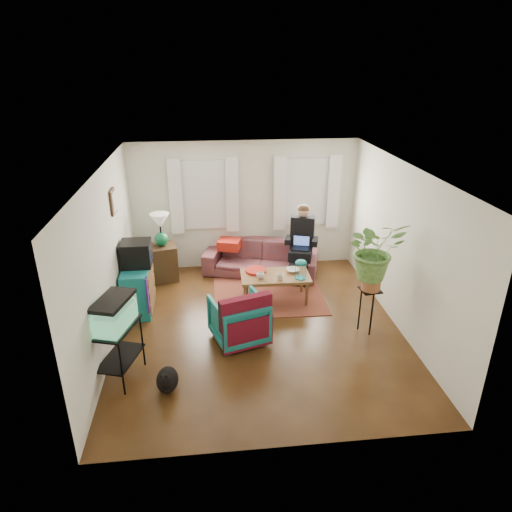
{
  "coord_description": "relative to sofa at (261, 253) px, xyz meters",
  "views": [
    {
      "loc": [
        -0.74,
        -6.3,
        4.03
      ],
      "look_at": [
        0.0,
        0.4,
        1.1
      ],
      "focal_mm": 32.0,
      "sensor_mm": 36.0,
      "label": 1
    }
  ],
  "objects": [
    {
      "name": "potted_plant",
      "position": [
        1.43,
        -2.32,
        0.83
      ],
      "size": [
        0.93,
        0.82,
        0.95
      ],
      "primitive_type": "imported",
      "rotation": [
        0.0,
        0.0,
        0.11
      ],
      "color": "#599947",
      "rests_on": "plant_stand"
    },
    {
      "name": "wall_front",
      "position": [
        -0.28,
        -4.55,
        0.86
      ],
      "size": [
        4.5,
        0.01,
        2.6
      ],
      "primitive_type": "cube",
      "color": "silver",
      "rests_on": "floor"
    },
    {
      "name": "coffee_table",
      "position": [
        0.12,
        -1.16,
        -0.19
      ],
      "size": [
        1.23,
        0.69,
        0.5
      ],
      "primitive_type": "cube",
      "rotation": [
        0.0,
        0.0,
        -0.02
      ],
      "color": "brown",
      "rests_on": "floor"
    },
    {
      "name": "picture_frame",
      "position": [
        -2.49,
        -1.2,
        1.51
      ],
      "size": [
        0.04,
        0.32,
        0.4
      ],
      "primitive_type": "cube",
      "color": "#3D2616",
      "rests_on": "wall_left"
    },
    {
      "name": "window_right",
      "position": [
        0.97,
        0.43,
        1.11
      ],
      "size": [
        1.08,
        0.04,
        1.38
      ],
      "primitive_type": "cube",
      "color": "white",
      "rests_on": "wall_back"
    },
    {
      "name": "cup_b",
      "position": [
        0.17,
        -1.36,
        0.12
      ],
      "size": [
        0.11,
        0.11,
        0.1
      ],
      "primitive_type": "imported",
      "rotation": [
        0.0,
        0.0,
        -0.02
      ],
      "color": "beige",
      "rests_on": "coffee_table"
    },
    {
      "name": "aquarium",
      "position": [
        -2.28,
        -3.09,
        0.59
      ],
      "size": [
        0.54,
        0.74,
        0.43
      ],
      "primitive_type": "cube",
      "rotation": [
        0.0,
        0.0,
        -0.3
      ],
      "color": "#7FD899",
      "rests_on": "aquarium_stand"
    },
    {
      "name": "wall_right",
      "position": [
        1.97,
        -2.05,
        0.86
      ],
      "size": [
        0.01,
        5.0,
        2.6
      ],
      "primitive_type": "cube",
      "color": "silver",
      "rests_on": "floor"
    },
    {
      "name": "curtains_left",
      "position": [
        -1.08,
        0.35,
        1.11
      ],
      "size": [
        1.36,
        0.06,
        1.5
      ],
      "primitive_type": "cube",
      "color": "white",
      "rests_on": "wall_back"
    },
    {
      "name": "black_cat",
      "position": [
        -1.65,
        -3.41,
        -0.25
      ],
      "size": [
        0.33,
        0.47,
        0.38
      ],
      "primitive_type": "ellipsoid",
      "rotation": [
        0.0,
        0.0,
        -0.1
      ],
      "color": "black",
      "rests_on": "floor"
    },
    {
      "name": "wall_left",
      "position": [
        -2.53,
        -2.05,
        0.86
      ],
      "size": [
        0.01,
        5.0,
        2.6
      ],
      "primitive_type": "cube",
      "color": "silver",
      "rests_on": "floor"
    },
    {
      "name": "window_left",
      "position": [
        -1.08,
        0.43,
        1.11
      ],
      "size": [
        1.08,
        0.04,
        1.38
      ],
      "primitive_type": "cube",
      "color": "white",
      "rests_on": "wall_back"
    },
    {
      "name": "sofa",
      "position": [
        0.0,
        0.0,
        0.0
      ],
      "size": [
        2.4,
        1.51,
        0.88
      ],
      "primitive_type": "imported",
      "rotation": [
        0.0,
        0.0,
        -0.3
      ],
      "color": "brown",
      "rests_on": "floor"
    },
    {
      "name": "ceiling",
      "position": [
        -0.28,
        -2.05,
        2.16
      ],
      "size": [
        4.5,
        5.0,
        0.01
      ],
      "primitive_type": "cube",
      "color": "white",
      "rests_on": "wall_back"
    },
    {
      "name": "crt_tv",
      "position": [
        -2.25,
        -1.14,
        0.58
      ],
      "size": [
        0.49,
        0.45,
        0.43
      ],
      "primitive_type": "cube",
      "rotation": [
        0.0,
        0.0,
        0.0
      ],
      "color": "black",
      "rests_on": "dresser"
    },
    {
      "name": "serape_throw",
      "position": [
        -0.53,
        -2.63,
        0.12
      ],
      "size": [
        0.81,
        0.41,
        0.65
      ],
      "primitive_type": "cube",
      "rotation": [
        0.0,
        0.0,
        0.3
      ],
      "color": "#9E0A0A",
      "rests_on": "armchair"
    },
    {
      "name": "table_lamp",
      "position": [
        -1.93,
        -0.07,
        0.58
      ],
      "size": [
        0.45,
        0.45,
        0.65
      ],
      "primitive_type": null,
      "rotation": [
        0.0,
        0.0,
        0.25
      ],
      "color": "white",
      "rests_on": "side_table"
    },
    {
      "name": "bowl",
      "position": [
        0.45,
        -1.06,
        0.09
      ],
      "size": [
        0.24,
        0.24,
        0.06
      ],
      "primitive_type": "imported",
      "rotation": [
        0.0,
        0.0,
        -0.02
      ],
      "color": "white",
      "rests_on": "coffee_table"
    },
    {
      "name": "area_rug",
      "position": [
        0.03,
        -1.0,
        -0.43
      ],
      "size": [
        2.03,
        1.64,
        0.01
      ],
      "primitive_type": "cube",
      "rotation": [
        0.0,
        0.0,
        -0.02
      ],
      "color": "maroon",
      "rests_on": "floor"
    },
    {
      "name": "wall_back",
      "position": [
        -0.28,
        0.45,
        0.86
      ],
      "size": [
        4.5,
        0.01,
        2.6
      ],
      "primitive_type": "cube",
      "color": "silver",
      "rests_on": "floor"
    },
    {
      "name": "birdcage",
      "position": [
        0.53,
        -1.34,
        0.24
      ],
      "size": [
        0.2,
        0.2,
        0.35
      ],
      "primitive_type": null,
      "rotation": [
        0.0,
        0.0,
        -0.02
      ],
      "color": "#115B6B",
      "rests_on": "coffee_table"
    },
    {
      "name": "aquarium_stand",
      "position": [
        -2.28,
        -3.09,
        -0.03
      ],
      "size": [
        0.6,
        0.81,
        0.81
      ],
      "primitive_type": "cube",
      "rotation": [
        0.0,
        0.0,
        -0.3
      ],
      "color": "black",
      "rests_on": "floor"
    },
    {
      "name": "armchair",
      "position": [
        -0.62,
        -2.34,
        -0.04
      ],
      "size": [
        0.95,
        0.92,
        0.79
      ],
      "primitive_type": "imported",
      "rotation": [
        0.0,
        0.0,
        3.45
      ],
      "color": "#115067",
      "rests_on": "floor"
    },
    {
      "name": "curtains_right",
      "position": [
        0.97,
        0.35,
        1.11
      ],
      "size": [
        1.36,
        0.06,
        1.5
      ],
      "primitive_type": "cube",
      "color": "white",
      "rests_on": "wall_back"
    },
    {
      "name": "cup_a",
      "position": [
        -0.16,
        -1.26,
        0.12
      ],
      "size": [
        0.14,
        0.14,
        0.11
      ],
      "primitive_type": "imported",
      "rotation": [
        0.0,
        0.0,
        -0.02
      ],
      "color": "white",
      "rests_on": "coffee_table"
    },
    {
      "name": "seated_person",
      "position": [
        0.77,
        -0.24,
        0.23
      ],
      "size": [
        0.74,
        0.82,
        1.33
      ],
      "primitive_type": null,
      "rotation": [
        0.0,
        0.0,
        -0.3
      ],
      "color": "black",
      "rests_on": "sofa"
    },
    {
      "name": "dresser",
      "position": [
        -2.27,
        -1.22,
        -0.04
      ],
      "size": [
        0.45,
        0.89,
        0.8
      ],
      "primitive_type": "cube",
      "rotation": [
        0.0,
        0.0,
        0.0
      ],
      "color": "#137073",
      "rests_on": "floor"
    },
    {
      "name": "side_table",
      "position": [
        -1.93,
        -0.07,
        -0.08
      ],
      "size": [
        0.6,
        0.6,
        0.72
      ],
      "primitive_type": "cube",
      "rotation": [
        0.0,
        0.0,
        0.25
      ],
      "color": "#3B1E16",
      "rests_on": "floor"
    },
    {
      "name": "floor",
      "position": [
        -0.28,
        -2.05,
        -0.44
      ],
      "size": [
        4.5,
        5.0,
        0.01
      ],
      "primitive_type": "cube",
      "color": "#4F2B14",
      "rests_on": "ground"
    },
    {
      "name": "snack_tray",
      "position": [
        -0.21,
        -0.99,
        0.09
      ],
      "size": [
        0.38,
        0.38,
        0.04
      ],
      "primitive_type": "cylinder",
      "rotation": [
        0.0,
        0.0,
        -0.02
      ],
      "color": "#B21414",
      "rests_on": "coffee_table"
    },
    {
      "name": "plant_stand",
      "position": [
        1.43,
        -2.32,
        -0.06
      ],
      "size": [
        0.35,
        0.35,
        0.75
      ],
      "primitive_type": "cube",
      "rotation": [
        0.0,
        0.0,
        0.11
      ],
      "color": "black",
      "rests_on": "floor"
    }
  ]
}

